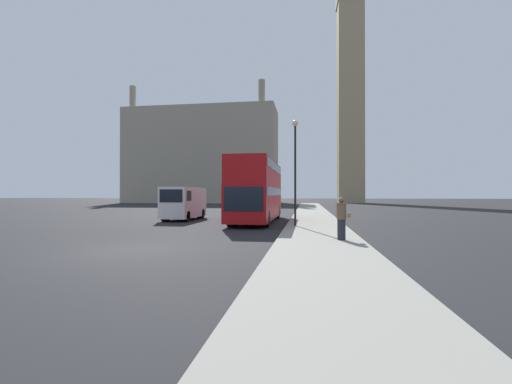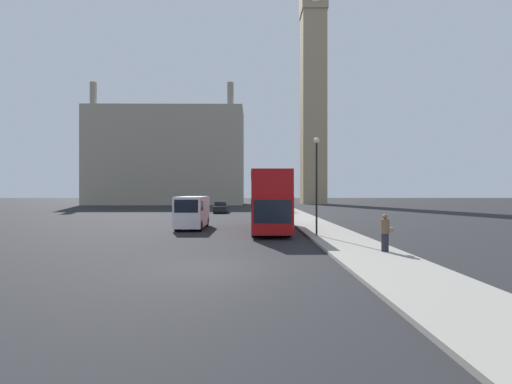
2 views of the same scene
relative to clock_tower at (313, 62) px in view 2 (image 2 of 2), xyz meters
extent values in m
plane|color=black|center=(-16.09, -69.49, -34.26)|extent=(300.00, 300.00, 0.00)
cube|color=gray|center=(-9.34, -69.49, -34.18)|extent=(3.49, 120.00, 0.15)
cube|color=tan|center=(0.00, 0.00, -11.34)|extent=(5.66, 5.66, 45.82)
cube|color=#9E937F|center=(-34.09, -4.01, -23.46)|extent=(34.52, 11.64, 21.60)
cylinder|color=#9E937F|center=(-48.76, -8.96, -10.28)|extent=(1.40, 1.40, 4.75)
cylinder|color=#9E937F|center=(-19.42, -8.96, -10.28)|extent=(1.40, 1.40, 4.75)
cube|color=#A80F11|center=(-13.36, -56.74, -32.82)|extent=(2.54, 10.78, 2.31)
cube|color=#A80F11|center=(-13.36, -56.74, -30.82)|extent=(2.54, 10.57, 1.68)
cube|color=black|center=(-13.36, -56.74, -32.09)|extent=(2.58, 10.35, 0.55)
cube|color=black|center=(-13.36, -56.74, -30.35)|extent=(2.58, 10.14, 0.55)
cube|color=black|center=(-13.36, -62.15, -32.54)|extent=(2.24, 0.03, 1.39)
cylinder|color=black|center=(-14.28, -60.52, -33.74)|extent=(0.71, 1.03, 1.03)
cylinder|color=black|center=(-12.45, -60.52, -33.74)|extent=(0.71, 1.03, 1.03)
cylinder|color=black|center=(-14.28, -52.97, -33.74)|extent=(0.71, 1.03, 1.03)
cylinder|color=black|center=(-12.45, -52.97, -33.74)|extent=(0.71, 1.03, 1.03)
cube|color=white|center=(-19.27, -55.53, -32.89)|extent=(1.98, 5.18, 2.29)
cube|color=black|center=(-19.27, -58.13, -32.39)|extent=(1.68, 0.02, 0.92)
cube|color=black|center=(-19.27, -57.21, -32.39)|extent=(2.01, 0.93, 0.73)
cylinder|color=black|center=(-20.02, -57.29, -33.86)|extent=(0.50, 0.79, 0.79)
cylinder|color=black|center=(-18.53, -57.29, -33.86)|extent=(0.50, 0.79, 0.79)
cylinder|color=black|center=(-20.02, -53.76, -33.86)|extent=(0.50, 0.79, 0.79)
cylinder|color=black|center=(-18.53, -53.76, -33.86)|extent=(0.50, 0.79, 0.79)
cylinder|color=#23232D|center=(-8.49, -66.79, -33.69)|extent=(0.32, 0.32, 0.83)
cylinder|color=brown|center=(-8.49, -66.79, -32.95)|extent=(0.38, 0.38, 0.65)
sphere|color=brown|center=(-8.49, -66.79, -32.51)|extent=(0.22, 0.22, 0.22)
cube|color=olive|center=(-8.20, -66.79, -33.12)|extent=(0.12, 0.24, 0.20)
cylinder|color=black|center=(-10.53, -60.91, -31.21)|extent=(0.12, 0.12, 5.79)
sphere|color=beige|center=(-10.53, -60.91, -28.14)|extent=(0.36, 0.36, 0.36)
cube|color=black|center=(-18.96, -35.43, -33.70)|extent=(1.74, 4.23, 0.78)
cube|color=black|center=(-18.96, -35.33, -33.03)|extent=(1.57, 2.03, 0.56)
cylinder|color=black|center=(-19.64, -36.79, -33.92)|extent=(0.38, 0.67, 0.67)
cylinder|color=black|center=(-18.28, -36.79, -33.92)|extent=(0.38, 0.67, 0.67)
cylinder|color=black|center=(-19.64, -34.08, -33.92)|extent=(0.38, 0.67, 0.67)
cylinder|color=black|center=(-18.28, -34.08, -33.92)|extent=(0.38, 0.67, 0.67)
camera|label=1|loc=(-9.84, -80.87, -32.27)|focal=24.00mm
camera|label=2|loc=(-14.52, -82.37, -31.38)|focal=24.00mm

